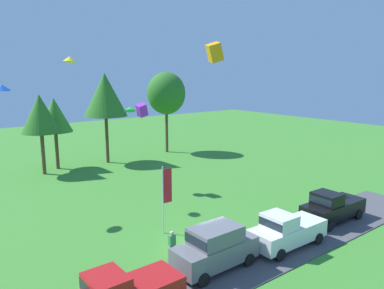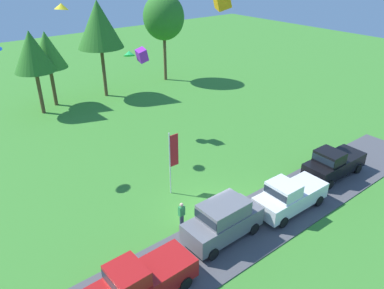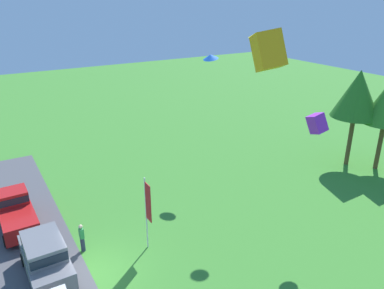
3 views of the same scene
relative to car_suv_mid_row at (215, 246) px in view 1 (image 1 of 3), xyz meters
The scene contains 16 objects.
ground_plane 2.68m from the car_suv_mid_row, 65.60° to the left, with size 120.00×120.00×0.00m, color #3D842D.
pavement_strip 1.62m from the car_suv_mid_row, 17.53° to the right, with size 36.00×4.40×0.06m, color #4C4C51.
car_suv_mid_row is the anchor object (origin of this frame).
car_pickup_by_flagpole 4.88m from the car_suv_mid_row, ahead, with size 5.03×2.11×2.14m.
car_pickup_far_end 10.44m from the car_suv_mid_row, ahead, with size 5.04×2.14×2.14m.
person_on_lawn 2.49m from the car_suv_mid_row, 120.30° to the left, with size 0.36×0.24×1.71m.
tree_left_of_center 25.17m from the car_suv_mid_row, 93.28° to the left, with size 3.80×3.80×8.02m.
tree_lone_near 26.42m from the car_suv_mid_row, 89.14° to the left, with size 3.57×3.57×7.54m.
tree_right_of_center 26.81m from the car_suv_mid_row, 77.04° to the left, with size 4.79×4.79×10.10m.
tree_far_right 30.47m from the car_suv_mid_row, 61.06° to the left, with size 4.83×4.83×10.20m.
flag_banner 5.61m from the car_suv_mid_row, 84.20° to the left, with size 0.71×0.08×4.41m.
kite_delta_over_trees 17.44m from the car_suv_mid_row, 115.31° to the left, with size 1.15×1.15×0.34m, color blue.
kite_delta_low_drifter 17.43m from the car_suv_mid_row, 97.50° to the left, with size 0.95×0.95×0.41m, color yellow.
kite_box_near_flag 14.42m from the car_suv_mid_row, 49.93° to the left, with size 0.92×0.92×1.28m, color orange.
kite_box_topmost 15.60m from the car_suv_mid_row, 74.43° to the left, with size 0.71×0.71×1.00m, color purple.
kite_delta_high_right 16.25m from the car_suv_mid_row, 77.69° to the left, with size 0.95×0.95×0.38m, color green.
Camera 1 is at (-12.84, -15.63, 10.08)m, focal length 35.00 mm.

